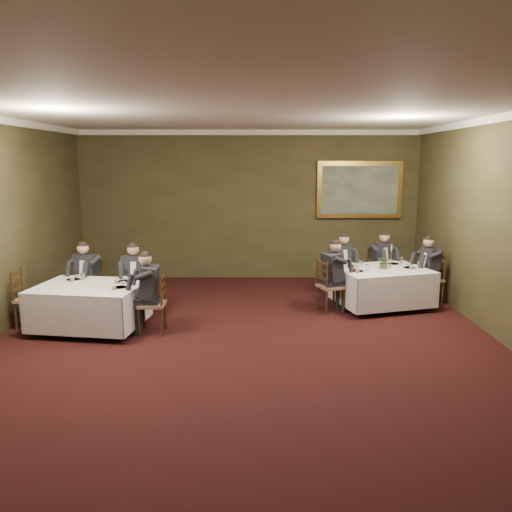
{
  "coord_description": "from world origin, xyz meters",
  "views": [
    {
      "loc": [
        0.19,
        -6.85,
        2.79
      ],
      "look_at": [
        0.18,
        1.76,
        1.15
      ],
      "focal_mm": 35.0,
      "sensor_mm": 36.0,
      "label": 1
    }
  ],
  "objects_px": {
    "diner_main_endright": "(430,278)",
    "diner_sec_endright": "(152,302)",
    "table_main": "(382,285)",
    "diner_sec_backleft": "(88,286)",
    "chair_main_endright": "(430,289)",
    "painting": "(359,190)",
    "chair_main_backleft": "(340,284)",
    "centerpiece": "(384,261)",
    "diner_sec_backright": "(136,288)",
    "diner_main_endleft": "(331,285)",
    "chair_sec_backright": "(137,300)",
    "chair_main_backright": "(379,281)",
    "diner_main_backleft": "(341,273)",
    "candlestick": "(391,259)",
    "chair_main_endleft": "(330,297)",
    "chair_sec_endright": "(153,316)",
    "chair_sec_endleft": "(30,310)",
    "table_second": "(90,304)",
    "diner_main_backright": "(380,271)",
    "chair_sec_backleft": "(89,298)"
  },
  "relations": [
    {
      "from": "chair_main_backright",
      "to": "chair_sec_backleft",
      "type": "xyz_separation_m",
      "value": [
        -5.73,
        -1.34,
        0.0
      ]
    },
    {
      "from": "diner_main_endright",
      "to": "diner_sec_endright",
      "type": "xyz_separation_m",
      "value": [
        -5.16,
        -1.75,
        0.0
      ]
    },
    {
      "from": "chair_main_backright",
      "to": "diner_sec_endright",
      "type": "height_order",
      "value": "diner_sec_endright"
    },
    {
      "from": "diner_main_backright",
      "to": "diner_sec_backleft",
      "type": "xyz_separation_m",
      "value": [
        -5.74,
        -1.34,
        0.0
      ]
    },
    {
      "from": "diner_main_endright",
      "to": "diner_sec_endright",
      "type": "height_order",
      "value": "same"
    },
    {
      "from": "chair_sec_backright",
      "to": "diner_sec_endright",
      "type": "distance_m",
      "value": 1.1
    },
    {
      "from": "chair_main_endleft",
      "to": "diner_sec_endright",
      "type": "xyz_separation_m",
      "value": [
        -3.09,
        -1.17,
        0.23
      ]
    },
    {
      "from": "chair_sec_backright",
      "to": "table_main",
      "type": "bearing_deg",
      "value": -175.0
    },
    {
      "from": "chair_sec_endright",
      "to": "diner_sec_endright",
      "type": "relative_size",
      "value": 0.74
    },
    {
      "from": "diner_main_endright",
      "to": "painting",
      "type": "distance_m",
      "value": 2.88
    },
    {
      "from": "chair_main_backleft",
      "to": "diner_sec_endright",
      "type": "distance_m",
      "value": 4.09
    },
    {
      "from": "diner_sec_backright",
      "to": "diner_main_endleft",
      "type": "bearing_deg",
      "value": -177.61
    },
    {
      "from": "diner_sec_backleft",
      "to": "chair_sec_backright",
      "type": "height_order",
      "value": "diner_sec_backleft"
    },
    {
      "from": "diner_main_endleft",
      "to": "chair_main_backleft",
      "type": "bearing_deg",
      "value": 140.09
    },
    {
      "from": "diner_main_endleft",
      "to": "diner_main_endright",
      "type": "xyz_separation_m",
      "value": [
        2.05,
        0.58,
        0.0
      ]
    },
    {
      "from": "chair_sec_endright",
      "to": "diner_main_endleft",
      "type": "bearing_deg",
      "value": -70.16
    },
    {
      "from": "diner_sec_backleft",
      "to": "diner_main_backleft",
      "type": "bearing_deg",
      "value": -150.06
    },
    {
      "from": "chair_main_endright",
      "to": "candlestick",
      "type": "distance_m",
      "value": 1.08
    },
    {
      "from": "diner_sec_backleft",
      "to": "painting",
      "type": "height_order",
      "value": "painting"
    },
    {
      "from": "diner_main_backleft",
      "to": "chair_main_endleft",
      "type": "xyz_separation_m",
      "value": [
        -0.36,
        -1.0,
        -0.23
      ]
    },
    {
      "from": "chair_sec_endright",
      "to": "painting",
      "type": "height_order",
      "value": "painting"
    },
    {
      "from": "diner_main_endleft",
      "to": "chair_main_endright",
      "type": "distance_m",
      "value": 2.16
    },
    {
      "from": "chair_sec_backright",
      "to": "diner_sec_backright",
      "type": "distance_m",
      "value": 0.23
    },
    {
      "from": "chair_main_backright",
      "to": "candlestick",
      "type": "height_order",
      "value": "candlestick"
    },
    {
      "from": "table_main",
      "to": "diner_main_endleft",
      "type": "distance_m",
      "value": 1.07
    },
    {
      "from": "chair_main_backleft",
      "to": "diner_sec_backleft",
      "type": "distance_m",
      "value": 4.99
    },
    {
      "from": "table_main",
      "to": "chair_main_endleft",
      "type": "height_order",
      "value": "chair_main_endleft"
    },
    {
      "from": "chair_main_backleft",
      "to": "centerpiece",
      "type": "relative_size",
      "value": 3.44
    },
    {
      "from": "table_main",
      "to": "diner_sec_backleft",
      "type": "xyz_separation_m",
      "value": [
        -5.54,
        -0.39,
        0.06
      ]
    },
    {
      "from": "diner_sec_backleft",
      "to": "diner_main_endleft",
      "type": "bearing_deg",
      "value": -161.5
    },
    {
      "from": "chair_main_backleft",
      "to": "chair_sec_backright",
      "type": "bearing_deg",
      "value": -7.11
    },
    {
      "from": "chair_main_backleft",
      "to": "chair_main_endright",
      "type": "bearing_deg",
      "value": 141.68
    },
    {
      "from": "diner_main_backleft",
      "to": "candlestick",
      "type": "relative_size",
      "value": 2.89
    },
    {
      "from": "table_second",
      "to": "diner_main_backleft",
      "type": "xyz_separation_m",
      "value": [
        4.53,
        2.02,
        0.06
      ]
    },
    {
      "from": "diner_main_endleft",
      "to": "chair_sec_endright",
      "type": "bearing_deg",
      "value": -89.98
    },
    {
      "from": "chair_main_endleft",
      "to": "diner_main_endleft",
      "type": "relative_size",
      "value": 0.74
    },
    {
      "from": "chair_sec_backleft",
      "to": "diner_sec_endright",
      "type": "height_order",
      "value": "diner_sec_endright"
    },
    {
      "from": "diner_sec_backleft",
      "to": "diner_sec_endright",
      "type": "xyz_separation_m",
      "value": [
        1.41,
        -1.08,
        0.0
      ]
    },
    {
      "from": "table_second",
      "to": "diner_main_backright",
      "type": "height_order",
      "value": "diner_main_backright"
    },
    {
      "from": "chair_sec_backright",
      "to": "diner_sec_backright",
      "type": "relative_size",
      "value": 0.74
    },
    {
      "from": "diner_main_backleft",
      "to": "diner_main_endright",
      "type": "xyz_separation_m",
      "value": [
        1.7,
        -0.42,
        0.0
      ]
    },
    {
      "from": "table_main",
      "to": "chair_sec_endleft",
      "type": "bearing_deg",
      "value": -169.47
    },
    {
      "from": "diner_sec_endright",
      "to": "candlestick",
      "type": "relative_size",
      "value": 2.89
    },
    {
      "from": "diner_main_endright",
      "to": "chair_sec_endleft",
      "type": "bearing_deg",
      "value": 88.52
    },
    {
      "from": "table_main",
      "to": "diner_sec_backleft",
      "type": "bearing_deg",
      "value": -176.0
    },
    {
      "from": "table_second",
      "to": "diner_main_endleft",
      "type": "xyz_separation_m",
      "value": [
        4.17,
        1.03,
        0.06
      ]
    },
    {
      "from": "diner_main_endleft",
      "to": "diner_sec_backleft",
      "type": "xyz_separation_m",
      "value": [
        -4.51,
        -0.1,
        0.0
      ]
    },
    {
      "from": "table_second",
      "to": "chair_main_endright",
      "type": "relative_size",
      "value": 1.89
    },
    {
      "from": "table_main",
      "to": "chair_main_endright",
      "type": "xyz_separation_m",
      "value": [
        1.04,
        0.29,
        -0.17
      ]
    },
    {
      "from": "diner_main_backright",
      "to": "diner_sec_backleft",
      "type": "height_order",
      "value": "same"
    }
  ]
}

